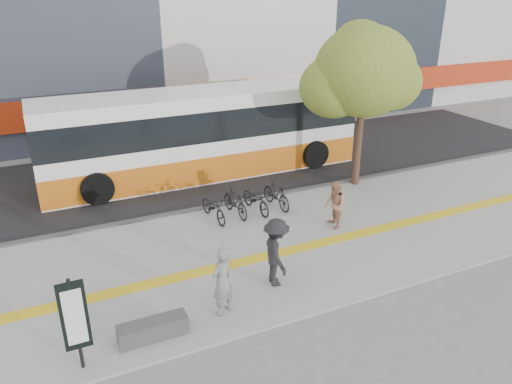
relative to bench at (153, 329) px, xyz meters
name	(u,v)px	position (x,y,z in m)	size (l,w,h in m)	color
ground	(237,286)	(2.60, 1.20, -0.30)	(120.00, 120.00, 0.00)	slate
sidewalk	(218,259)	(2.60, 2.70, -0.27)	(40.00, 7.00, 0.08)	gray
tactile_strip	(224,266)	(2.60, 2.20, -0.22)	(40.00, 0.45, 0.01)	yellow
street	(155,177)	(2.60, 10.20, -0.28)	(40.00, 8.00, 0.06)	black
curb	(183,213)	(2.60, 6.20, -0.23)	(40.00, 0.25, 0.14)	#343436
bench	(153,329)	(0.00, 0.00, 0.00)	(1.60, 0.45, 0.45)	#343436
signboard	(75,318)	(-1.60, -0.31, 1.06)	(0.55, 0.10, 2.20)	black
street_tree	(362,73)	(9.78, 6.02, 4.21)	(4.40, 3.80, 6.31)	#3B261B
bus	(203,135)	(4.66, 9.70, 1.42)	(13.33, 3.16, 3.55)	white
bicycle_row	(245,201)	(4.59, 5.20, 0.26)	(3.13, 1.80, 1.02)	black
seated_woman	(222,281)	(1.80, 0.20, 0.69)	(0.67, 0.44, 1.83)	black
pedestrian_tan	(334,205)	(6.85, 2.98, 0.58)	(0.78, 0.61, 1.61)	#AA7557
pedestrian_dark	(276,252)	(3.57, 0.81, 0.74)	(1.24, 0.71, 1.92)	black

